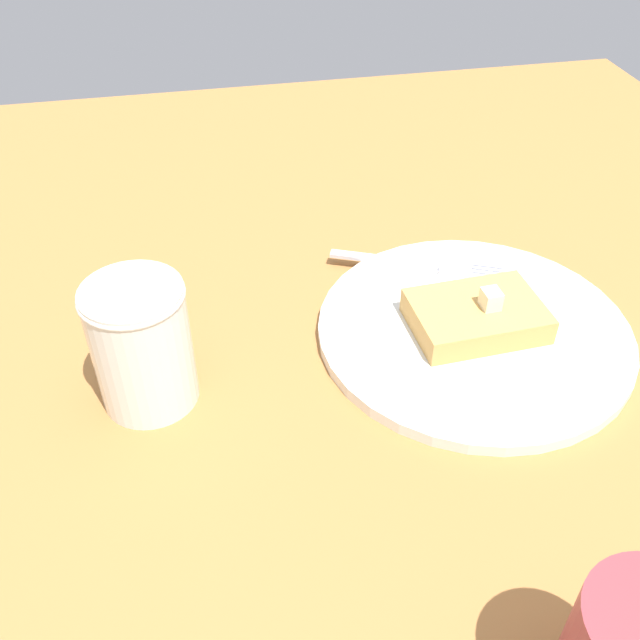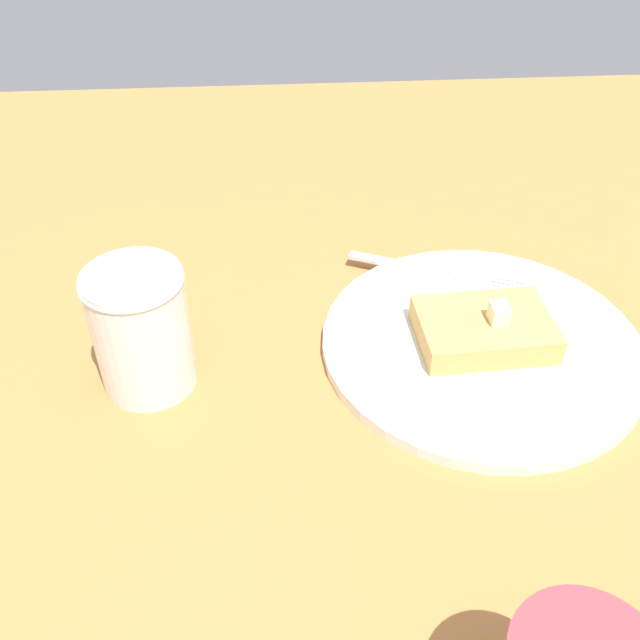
{
  "view_description": "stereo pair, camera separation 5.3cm",
  "coord_description": "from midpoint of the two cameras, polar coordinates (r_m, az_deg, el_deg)",
  "views": [
    {
      "loc": [
        45.14,
        -11.62,
        40.29
      ],
      "look_at": [
        5.02,
        -3.46,
        6.37
      ],
      "focal_mm": 40.0,
      "sensor_mm": 36.0,
      "label": 1
    },
    {
      "loc": [
        45.86,
        -6.36,
        40.29
      ],
      "look_at": [
        5.02,
        -3.46,
        6.37
      ],
      "focal_mm": 40.0,
      "sensor_mm": 36.0,
      "label": 2
    }
  ],
  "objects": [
    {
      "name": "table_surface",
      "position": [
        0.61,
        -0.24,
        -0.67
      ],
      "size": [
        105.53,
        105.53,
        1.87
      ],
      "primitive_type": "cube",
      "color": "#A56D37",
      "rests_on": "ground"
    },
    {
      "name": "plate",
      "position": [
        0.59,
        9.7,
        -0.95
      ],
      "size": [
        25.49,
        25.49,
        1.01
      ],
      "color": "silver",
      "rests_on": "table_surface"
    },
    {
      "name": "butter_pat_primary",
      "position": [
        0.57,
        10.94,
        1.55
      ],
      "size": [
        1.62,
        1.47,
        1.55
      ],
      "primitive_type": "cube",
      "rotation": [
        0.0,
        0.0,
        0.05
      ],
      "color": "#F9EFC3",
      "rests_on": "toast_slice_center"
    },
    {
      "name": "fork",
      "position": [
        0.65,
        6.39,
        4.3
      ],
      "size": [
        7.73,
        15.23,
        0.36
      ],
      "color": "silver",
      "rests_on": "plate"
    },
    {
      "name": "syrup_jar",
      "position": [
        0.53,
        -16.83,
        -2.43
      ],
      "size": [
        7.25,
        7.25,
        9.9
      ],
      "color": "#492009",
      "rests_on": "table_surface"
    },
    {
      "name": "toast_slice_center",
      "position": [
        0.58,
        9.86,
        0.22
      ],
      "size": [
        7.81,
        10.74,
        2.2
      ],
      "primitive_type": "cube",
      "rotation": [
        0.0,
        0.0,
        0.05
      ],
      "color": "tan",
      "rests_on": "plate"
    }
  ]
}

